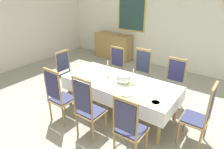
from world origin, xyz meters
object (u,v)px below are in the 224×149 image
Objects in this scene: chair_north_c at (173,83)px; sideboard at (113,46)px; chair_north_b at (140,73)px; bowl_near_left at (125,94)px; spoon_primary at (132,96)px; soup_tureen at (124,77)px; candlestick_east at (133,79)px; chair_head_east at (200,115)px; chair_south_c at (129,127)px; framed_painting at (132,11)px; chair_south_b at (88,108)px; candlestick_west at (108,71)px; bowl_far_left at (156,103)px; dining_table at (120,85)px; spoon_secondary at (150,81)px; chair_south_a at (59,95)px; chair_head_west at (67,72)px; chair_north_a at (114,68)px; bowl_near_right at (145,79)px.

chair_north_c reaches higher than sideboard.
chair_north_b is 6.28× the size of bowl_near_left.
sideboard is at bearing 123.69° from spoon_primary.
candlestick_east reaches higher than soup_tureen.
chair_head_east reaches higher than chair_north_c.
chair_south_c is 4.78m from framed_painting.
chair_south_c is (0.82, 0.01, -0.03)m from chair_south_b.
chair_north_c is at bearing 52.78° from soup_tureen.
candlestick_west reaches higher than bowl_far_left.
chair_north_c is 3.19× the size of candlestick_east.
dining_table is at bearing 130.56° from chair_south_c.
bowl_far_left is at bearing -28.98° from candlestick_east.
dining_table is 1.22m from chair_south_c.
dining_table is 6.81× the size of candlestick_east.
bowl_far_left is 0.85m from spoon_secondary.
chair_head_east is at bearing 0.00° from candlestick_east.
chair_south_a is 1.00× the size of chair_head_east.
spoon_primary is at bearing 79.51° from chair_head_west.
chair_south_c is 1.09m from candlestick_east.
chair_north_b reaches higher than dining_table.
spoon_secondary is at bearing 37.19° from dining_table.
chair_north_c is at bearing 49.57° from chair_south_a.
framed_painting is at bearing -69.43° from chair_north_a.
spoon_primary is at bearing 134.74° from chair_north_a.
chair_head_east is (0.79, -0.92, 0.02)m from chair_north_c.
candlestick_west is (-1.09, -0.92, 0.34)m from chair_north_c.
chair_south_c is 0.63m from spoon_primary.
chair_south_b reaches higher than candlestick_east.
soup_tureen is at bearing 0.00° from dining_table.
candlestick_west is 0.60m from candlestick_east.
bowl_near_left is 0.76m from bowl_near_right.
chair_south_a is 1.05× the size of chair_north_c.
chair_south_c is 3.55× the size of soup_tureen.
framed_painting is (-0.81, 2.15, 1.18)m from chair_north_a.
chair_head_west reaches higher than bowl_far_left.
chair_south_b is at bearing -73.92° from candlestick_west.
framed_painting is at bearing 101.42° from chair_south_a.
spoon_primary and spoon_secondary have the same top height.
spoon_secondary is at bearing 102.89° from chair_south_c.
chair_north_b is at bearing 107.68° from bowl_near_left.
candlestick_east reaches higher than chair_head_west.
chair_south_a is at bearing -156.45° from bowl_near_left.
candlestick_east is (1.08, 0.92, 0.30)m from chair_south_a.
framed_painting reaches higher than soup_tureen.
framed_painting reaches higher than chair_head_west.
bowl_far_left reaches higher than spoon_primary.
chair_north_b reaches higher than sideboard.
chair_north_a is 5.82× the size of bowl_near_left.
bowl_near_left is 4.12m from framed_painting.
sideboard is at bearing 144.03° from spoon_secondary.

